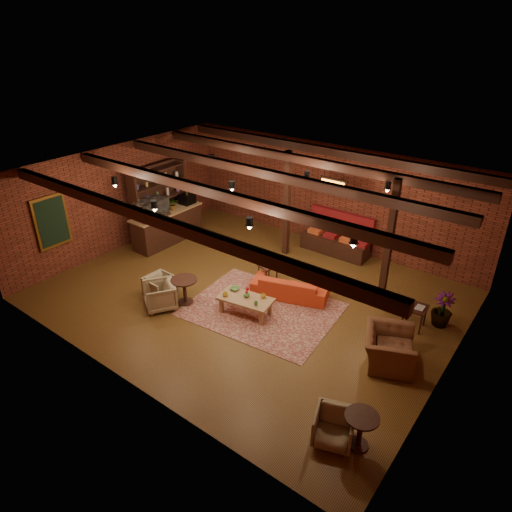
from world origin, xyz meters
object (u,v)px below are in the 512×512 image
Objects in this scene: side_table_lamp at (268,260)px; side_table_book at (416,308)px; armchair_a at (160,286)px; armchair_right at (390,343)px; sofa at (290,287)px; round_table_right at (361,426)px; coffee_table at (245,300)px; armchair_far at (334,426)px; round_table_left at (184,287)px; armchair_b at (160,294)px; plant_tall at (450,278)px.

side_table_book is at bearing 5.79° from side_table_lamp.
armchair_right reaches higher than armchair_a.
sofa is 2.89× the size of round_table_right.
sofa is at bearing -49.21° from armchair_a.
armchair_a is (-2.64, -2.08, 0.05)m from sofa.
armchair_far is at bearing -30.35° from coffee_table.
round_table_left is 0.63m from armchair_b.
coffee_table is 2.08× the size of armchair_far.
side_table_book is at bearing 26.42° from round_table_left.
armchair_right reaches higher than round_table_right.
round_table_right is 4.41m from plant_tall.
armchair_right is (5.02, 0.93, 0.04)m from round_table_left.
side_table_lamp is at bearing 51.18° from armchair_right.
round_table_left is (-1.08, -2.09, -0.23)m from side_table_lamp.
armchair_right is 1.69× the size of armchair_far.
coffee_table is (-0.44, -1.32, 0.11)m from sofa.
armchair_b reaches higher than round_table_left.
round_table_left is (-1.52, -0.55, 0.06)m from coffee_table.
coffee_table is 1.23× the size of armchair_right.
armchair_right reaches higher than side_table_book.
round_table_right is (3.96, -1.91, 0.05)m from coffee_table.
sofa is 1.72× the size of armchair_right.
side_table_book is at bearing -21.67° from armchair_right.
armchair_a is at bearing -152.83° from plant_tall.
sofa is 2.16× the size of side_table_lamp.
sofa is 3.82m from plant_tall.
side_table_lamp is at bearing 94.54° from armchair_b.
round_table_left is at bearing -160.23° from coffee_table.
round_table_left is 0.27× the size of plant_tall.
armchair_b is at bearing 28.19° from sofa.
round_table_left is at bearing 143.93° from armchair_far.
side_table_book is (5.34, 3.01, 0.15)m from armchair_b.
side_table_lamp reaches higher than round_table_right.
plant_tall reaches higher than side_table_book.
side_table_lamp is at bearing 141.84° from round_table_right.
armchair_b is at bearing 171.75° from round_table_right.
plant_tall is at bearing 90.00° from round_table_right.
armchair_a is 1.15× the size of side_table_book.
side_table_lamp is 1.33× the size of armchair_a.
armchair_far is (3.56, -2.08, -0.06)m from coffee_table.
plant_tall is at bearing 44.53° from side_table_book.
side_table_lamp is 1.20× the size of armchair_b.
side_table_lamp is 5.60m from round_table_right.
armchair_b is (-1.43, -2.61, -0.31)m from side_table_lamp.
coffee_table reaches higher than sofa.
round_table_right is 0.45m from armchair_far.
armchair_a is at bearing -154.67° from side_table_book.
armchair_b is at bearing -150.08° from coffee_table.
armchair_far is (3.12, -3.41, 0.05)m from sofa.
round_table_left is at bearing 25.73° from sofa.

